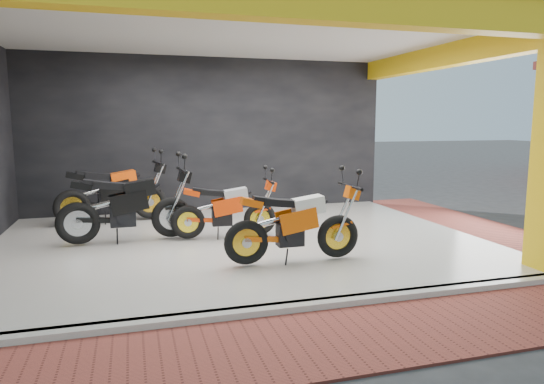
{
  "coord_description": "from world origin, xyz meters",
  "views": [
    {
      "loc": [
        -1.73,
        -5.86,
        2.09
      ],
      "look_at": [
        0.56,
        1.99,
        0.9
      ],
      "focal_mm": 32.0,
      "sensor_mm": 36.0,
      "label": 1
    }
  ],
  "objects": [
    {
      "name": "header_beam_front",
      "position": [
        0.0,
        -1.0,
        3.3
      ],
      "size": [
        8.4,
        0.3,
        0.4
      ],
      "primitive_type": "cube",
      "color": "yellow",
      "rests_on": "corner_column"
    },
    {
      "name": "paver_right",
      "position": [
        4.8,
        2.0,
        0.01
      ],
      "size": [
        1.4,
        7.0,
        0.03
      ],
      "primitive_type": "cube",
      "color": "brown",
      "rests_on": "ground"
    },
    {
      "name": "moto_row_a",
      "position": [
        0.39,
        2.16,
        0.68
      ],
      "size": [
        1.95,
        0.81,
        1.17
      ],
      "primitive_type": null,
      "rotation": [
        0.0,
        0.0,
        -0.05
      ],
      "color": "#F03D0A",
      "rests_on": "showroom_floor"
    },
    {
      "name": "back_wall",
      "position": [
        0.0,
        5.1,
        1.75
      ],
      "size": [
        8.2,
        0.2,
        3.5
      ],
      "primitive_type": "cube",
      "color": "black",
      "rests_on": "ground"
    },
    {
      "name": "header_beam_right",
      "position": [
        4.0,
        2.0,
        3.3
      ],
      "size": [
        0.3,
        6.4,
        0.4
      ],
      "primitive_type": "cube",
      "color": "yellow",
      "rests_on": "corner_column"
    },
    {
      "name": "moto_hero",
      "position": [
        1.12,
        0.48,
        0.74
      ],
      "size": [
        2.11,
        0.81,
        1.28
      ],
      "primitive_type": null,
      "rotation": [
        0.0,
        0.0,
        -0.01
      ],
      "color": "#E35709",
      "rests_on": "showroom_floor"
    },
    {
      "name": "moto_row_c",
      "position": [
        -1.39,
        4.19,
        0.8
      ],
      "size": [
        2.39,
        1.21,
        1.39
      ],
      "primitive_type": null,
      "rotation": [
        0.0,
        0.0,
        0.17
      ],
      "color": "black",
      "rests_on": "showroom_floor"
    },
    {
      "name": "showroom_floor",
      "position": [
        0.0,
        2.0,
        0.05
      ],
      "size": [
        8.0,
        6.0,
        0.1
      ],
      "primitive_type": "cube",
      "color": "white",
      "rests_on": "ground"
    },
    {
      "name": "floor_kerb",
      "position": [
        0.0,
        -1.02,
        0.05
      ],
      "size": [
        8.0,
        0.2,
        0.1
      ],
      "primitive_type": "cube",
      "color": "white",
      "rests_on": "ground"
    },
    {
      "name": "showroom_ceiling",
      "position": [
        0.0,
        2.0,
        3.6
      ],
      "size": [
        8.4,
        6.4,
        0.2
      ],
      "primitive_type": "cube",
      "color": "beige",
      "rests_on": "corner_column"
    },
    {
      "name": "paver_front",
      "position": [
        0.0,
        -1.8,
        0.01
      ],
      "size": [
        9.0,
        1.4,
        0.03
      ],
      "primitive_type": "cube",
      "color": "brown",
      "rests_on": "ground"
    },
    {
      "name": "moto_row_b",
      "position": [
        -1.1,
        2.43,
        0.8
      ],
      "size": [
        2.35,
        0.99,
        1.41
      ],
      "primitive_type": null,
      "rotation": [
        0.0,
        0.0,
        0.06
      ],
      "color": "black",
      "rests_on": "showroom_floor"
    },
    {
      "name": "ground",
      "position": [
        0.0,
        0.0,
        0.0
      ],
      "size": [
        80.0,
        80.0,
        0.0
      ],
      "primitive_type": "plane",
      "color": "#2D2D30",
      "rests_on": "ground"
    }
  ]
}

